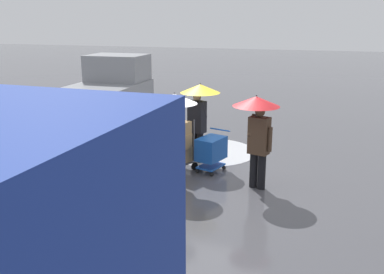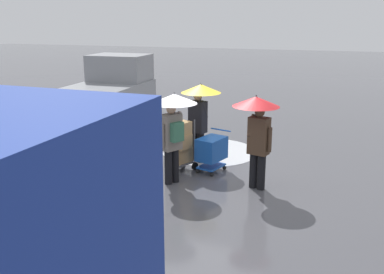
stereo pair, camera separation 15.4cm
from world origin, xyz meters
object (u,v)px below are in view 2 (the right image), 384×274
pedestrian_white_side (200,104)px  hand_dolly_boxes (180,143)px  pedestrian_pink_side (173,118)px  pedestrian_black_side (257,121)px  shopping_cart_vendor (211,150)px  cargo_van_parked_right (97,107)px

pedestrian_white_side → hand_dolly_boxes: bearing=73.2°
pedestrian_pink_side → pedestrian_black_side: size_ratio=1.00×
pedestrian_black_side → pedestrian_white_side: (1.77, -1.35, 0.01)m
shopping_cart_vendor → hand_dolly_boxes: (0.76, 0.19, 0.15)m
pedestrian_black_side → pedestrian_white_side: same height
cargo_van_parked_right → pedestrian_white_side: size_ratio=2.51×
pedestrian_white_side → pedestrian_pink_side: bearing=86.2°
shopping_cart_vendor → pedestrian_black_side: (-1.25, 0.73, 1.00)m
shopping_cart_vendor → pedestrian_black_side: 1.76m
pedestrian_white_side → pedestrian_black_side: bearing=142.6°
pedestrian_white_side → cargo_van_parked_right: bearing=-9.8°
cargo_van_parked_right → pedestrian_black_side: size_ratio=2.51×
shopping_cart_vendor → pedestrian_pink_side: bearing=58.3°
hand_dolly_boxes → pedestrian_black_side: 2.25m
cargo_van_parked_right → pedestrian_white_side: cargo_van_parked_right is taller
cargo_van_parked_right → hand_dolly_boxes: (-3.18, 1.41, -0.46)m
cargo_van_parked_right → pedestrian_pink_side: size_ratio=2.51×
cargo_van_parked_right → shopping_cart_vendor: (-3.95, 1.21, -0.61)m
hand_dolly_boxes → pedestrian_black_side: size_ratio=0.61×
cargo_van_parked_right → hand_dolly_boxes: cargo_van_parked_right is taller
shopping_cart_vendor → hand_dolly_boxes: size_ratio=0.77×
hand_dolly_boxes → pedestrian_white_side: pedestrian_white_side is taller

